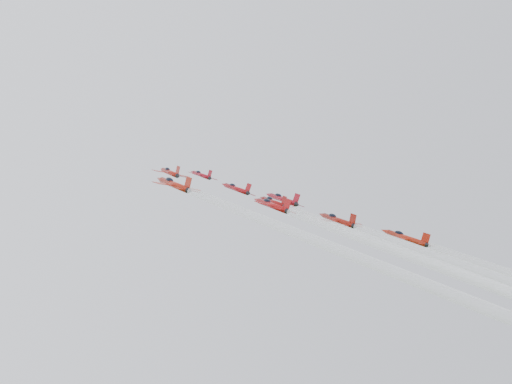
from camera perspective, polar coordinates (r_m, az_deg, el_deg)
jet_lead at (r=182.31m, az=-4.42°, el=1.39°), size 8.48×10.94×6.63m
jet_row2_left at (r=155.12m, az=-6.92°, el=1.58°), size 8.78×11.33×6.86m
jet_row2_center at (r=160.53m, az=-1.61°, el=0.28°), size 8.99×11.60×7.03m
jet_row2_right at (r=169.11m, az=2.12°, el=-0.57°), size 10.39×13.40×8.12m
jet_center at (r=113.57m, az=11.87°, el=-4.65°), size 8.68×82.95×46.46m
jet_rear_farleft at (r=82.40m, az=4.83°, el=-4.34°), size 9.13×87.25×48.87m
jet_rear_left at (r=99.30m, az=14.23°, el=-5.91°), size 9.35×89.37×50.06m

